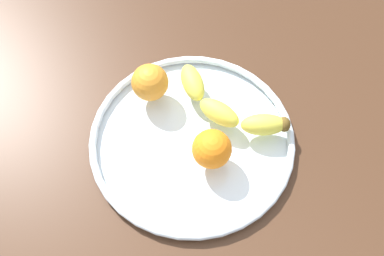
{
  "coord_description": "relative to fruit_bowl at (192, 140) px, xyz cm",
  "views": [
    {
      "loc": [
        22.72,
        -26.16,
        67.14
      ],
      "look_at": [
        0.0,
        0.0,
        4.8
      ],
      "focal_mm": 43.53,
      "sensor_mm": 36.0,
      "label": 1
    }
  ],
  "objects": [
    {
      "name": "ground_plane",
      "position": [
        0.0,
        0.0,
        -2.92
      ],
      "size": [
        130.1,
        130.1,
        4.0
      ],
      "primitive_type": "cube",
      "color": "#422919"
    },
    {
      "name": "fruit_bowl",
      "position": [
        0.0,
        0.0,
        0.0
      ],
      "size": [
        32.99,
        32.99,
        1.8
      ],
      "color": "silver",
      "rests_on": "ground_plane"
    },
    {
      "name": "banana",
      "position": [
        1.25,
        7.14,
        2.61
      ],
      "size": [
        21.65,
        8.66,
        3.44
      ],
      "rotation": [
        0.0,
        0.0,
        0.09
      ],
      "color": "#D8D044",
      "rests_on": "fruit_bowl"
    },
    {
      "name": "orange_back_left",
      "position": [
        4.61,
        -0.78,
        3.91
      ],
      "size": [
        6.06,
        6.06,
        6.06
      ],
      "primitive_type": "sphere",
      "color": "orange",
      "rests_on": "fruit_bowl"
    },
    {
      "name": "orange_front_right",
      "position": [
        -10.7,
        1.9,
        3.94
      ],
      "size": [
        6.1,
        6.1,
        6.1
      ],
      "primitive_type": "sphere",
      "color": "orange",
      "rests_on": "fruit_bowl"
    }
  ]
}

